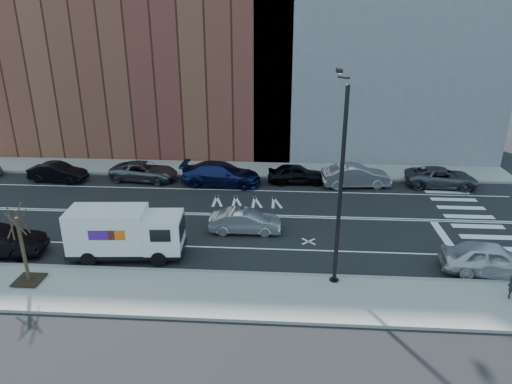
# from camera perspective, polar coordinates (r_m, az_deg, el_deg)

# --- Properties ---
(ground) EXTENTS (120.00, 120.00, 0.00)m
(ground) POSITION_cam_1_polar(r_m,az_deg,el_deg) (28.57, -5.81, -2.78)
(ground) COLOR black
(ground) RESTS_ON ground
(sidewalk_near) EXTENTS (44.00, 3.60, 0.15)m
(sidewalk_near) POSITION_cam_1_polar(r_m,az_deg,el_deg) (20.96, -9.77, -12.35)
(sidewalk_near) COLOR gray
(sidewalk_near) RESTS_ON ground
(sidewalk_far) EXTENTS (44.00, 3.60, 0.15)m
(sidewalk_far) POSITION_cam_1_polar(r_m,az_deg,el_deg) (36.68, -3.60, 2.88)
(sidewalk_far) COLOR gray
(sidewalk_far) RESTS_ON ground
(curb_near) EXTENTS (44.00, 0.25, 0.17)m
(curb_near) POSITION_cam_1_polar(r_m,az_deg,el_deg) (22.43, -8.72, -9.82)
(curb_near) COLOR gray
(curb_near) RESTS_ON ground
(curb_far) EXTENTS (44.00, 0.25, 0.17)m
(curb_far) POSITION_cam_1_polar(r_m,az_deg,el_deg) (34.98, -3.97, 1.98)
(curb_far) COLOR gray
(curb_far) RESTS_ON ground
(crosswalk) EXTENTS (3.00, 14.00, 0.01)m
(crosswalk) POSITION_cam_1_polar(r_m,az_deg,el_deg) (30.41, 25.51, -3.33)
(crosswalk) COLOR white
(crosswalk) RESTS_ON ground
(road_markings) EXTENTS (40.00, 8.60, 0.01)m
(road_markings) POSITION_cam_1_polar(r_m,az_deg,el_deg) (28.57, -5.81, -2.78)
(road_markings) COLOR white
(road_markings) RESTS_ON ground
(bldg_brick) EXTENTS (26.00, 10.00, 22.00)m
(bldg_brick) POSITION_cam_1_polar(r_m,az_deg,el_deg) (43.22, -13.99, 19.85)
(bldg_brick) COLOR brown
(bldg_brick) RESTS_ON ground
(streetlight) EXTENTS (0.44, 4.02, 9.34)m
(streetlight) POSITION_cam_1_polar(r_m,az_deg,el_deg) (20.04, 10.46, 1.99)
(streetlight) COLOR black
(streetlight) RESTS_ON ground
(street_tree) EXTENTS (1.20, 1.20, 3.75)m
(street_tree) POSITION_cam_1_polar(r_m,az_deg,el_deg) (23.17, -26.98, -7.15)
(street_tree) COLOR black
(street_tree) RESTS_ON ground
(fedex_van) EXTENTS (5.87, 2.37, 2.62)m
(fedex_van) POSITION_cam_1_polar(r_m,az_deg,el_deg) (23.91, -16.06, -4.88)
(fedex_van) COLOR black
(fedex_van) RESTS_ON ground
(far_parked_b) EXTENTS (4.37, 1.92, 1.40)m
(far_parked_b) POSITION_cam_1_polar(r_m,az_deg,el_deg) (36.94, -23.53, 2.27)
(far_parked_b) COLOR black
(far_parked_b) RESTS_ON ground
(far_parked_c) EXTENTS (5.19, 2.83, 1.38)m
(far_parked_c) POSITION_cam_1_polar(r_m,az_deg,el_deg) (35.13, -13.81, 2.53)
(far_parked_c) COLOR #55585D
(far_parked_c) RESTS_ON ground
(far_parked_d) EXTENTS (5.81, 2.55, 1.66)m
(far_parked_d) POSITION_cam_1_polar(r_m,az_deg,el_deg) (33.21, -4.37, 2.27)
(far_parked_d) COLOR #151D4B
(far_parked_d) RESTS_ON ground
(far_parked_e) EXTENTS (4.28, 1.93, 1.43)m
(far_parked_e) POSITION_cam_1_polar(r_m,az_deg,el_deg) (33.63, 5.07, 2.28)
(far_parked_e) COLOR black
(far_parked_e) RESTS_ON ground
(far_parked_f) EXTENTS (5.04, 2.26, 1.60)m
(far_parked_f) POSITION_cam_1_polar(r_m,az_deg,el_deg) (33.57, 12.36, 1.99)
(far_parked_f) COLOR #999A9E
(far_parked_f) RESTS_ON ground
(far_parked_g) EXTENTS (5.19, 2.70, 1.40)m
(far_parked_g) POSITION_cam_1_polar(r_m,az_deg,el_deg) (35.41, 22.16, 1.71)
(far_parked_g) COLOR #474A4F
(far_parked_g) RESTS_ON ground
(driving_sedan) EXTENTS (4.05, 1.46, 1.33)m
(driving_sedan) POSITION_cam_1_polar(r_m,az_deg,el_deg) (25.90, -1.38, -3.68)
(driving_sedan) COLOR #BABABF
(driving_sedan) RESTS_ON ground
(near_parked_front) EXTENTS (4.75, 2.33, 1.56)m
(near_parked_front) POSITION_cam_1_polar(r_m,az_deg,el_deg) (24.50, 27.35, -7.47)
(near_parked_front) COLOR silver
(near_parked_front) RESTS_ON ground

